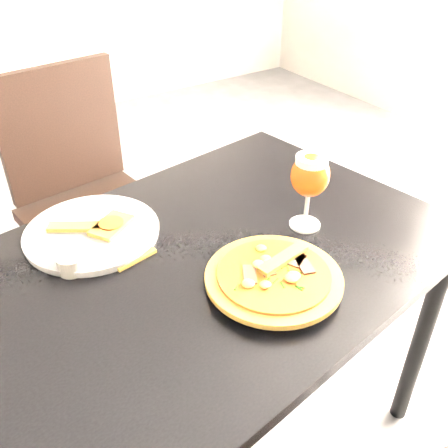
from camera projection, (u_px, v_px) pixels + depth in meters
ground at (257, 439)px, 1.59m from camera, size 6.00×6.00×0.00m
dining_table at (204, 285)px, 1.20m from camera, size 1.31×0.97×0.75m
chair_far at (88, 198)px, 1.77m from camera, size 0.50×0.50×0.98m
plate_main at (275, 280)px, 1.07m from camera, size 0.29×0.29×0.01m
pizza at (274, 276)px, 1.06m from camera, size 0.29×0.29×0.03m
plate_second at (92, 232)px, 1.22m from camera, size 0.37×0.37×0.02m
crust_scraps at (99, 226)px, 1.21m from camera, size 0.20×0.15×0.02m
loose_crust at (136, 259)px, 1.14m from camera, size 0.11×0.04×0.01m
sauce_cup at (71, 263)px, 1.10m from camera, size 0.06×0.06×0.04m
beer_glass at (310, 176)px, 1.18m from camera, size 0.09×0.09×0.20m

